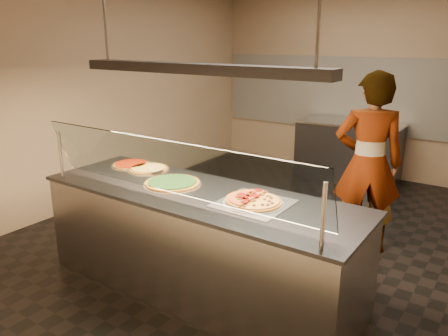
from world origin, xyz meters
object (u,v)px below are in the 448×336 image
Objects in this scene: pizza_spinach at (173,183)px; pizza_cheese at (149,169)px; heat_lamp_housing at (195,69)px; serving_counter at (198,242)px; prep_table at (348,151)px; half_pizza_sausage at (266,203)px; sneeze_guard at (169,168)px; worker at (368,164)px; pizza_tomato at (131,164)px; perforated_tray at (254,203)px; pizza_spatula at (154,169)px; half_pizza_pepperoni at (242,197)px.

pizza_spinach is 1.27× the size of pizza_cheese.
pizza_cheese is 1.31m from heat_lamp_housing.
prep_table is (-0.04, 3.92, 0.00)m from serving_counter.
heat_lamp_housing is at bearing -176.27° from half_pizza_sausage.
sneeze_guard reaches higher than half_pizza_sausage.
half_pizza_sausage is 0.24× the size of worker.
prep_table is 4.19m from heat_lamp_housing.
perforated_tray is at bearing -7.53° from pizza_tomato.
pizza_cheese is at bearing 163.22° from heat_lamp_housing.
pizza_spinach is 0.45m from pizza_spatula.
serving_counter and prep_table have the same top height.
worker is at bearing 75.82° from perforated_tray.
half_pizza_pepperoni is 0.28× the size of prep_table.
half_pizza_pepperoni is 0.24× the size of worker.
pizza_spinach is at bearing -179.49° from perforated_tray.
pizza_spatula reaches higher than prep_table.
heat_lamp_housing is (1.05, -0.25, 1.01)m from pizza_tomato.
pizza_spinach is at bearing -179.50° from half_pizza_sausage.
serving_counter is at bearing 36.04° from worker.
pizza_spinach is at bearing 173.79° from serving_counter.
worker reaches higher than perforated_tray.
half_pizza_sausage is (0.11, 0.00, 0.02)m from perforated_tray.
pizza_spinach is at bearing 173.79° from heat_lamp_housing.
half_pizza_pepperoni is at bearing -179.74° from half_pizza_sausage.
half_pizza_pepperoni is 1.07m from heat_lamp_housing.
prep_table is (0.27, 3.88, -0.48)m from pizza_spinach.
pizza_spatula is (-1.35, 0.18, 0.00)m from half_pizza_sausage.
serving_counter is 1.18m from pizza_tomato.
pizza_cheese is at bearing 169.06° from pizza_spatula.
half_pizza_pepperoni is 0.85× the size of pizza_spinach.
pizza_spatula is (-0.72, 0.22, 0.49)m from serving_counter.
pizza_cheese is at bearing 14.68° from worker.
pizza_cheese is (-0.80, 0.58, -0.28)m from sneeze_guard.
heat_lamp_housing is (0.00, 0.00, 1.48)m from serving_counter.
pizza_tomato is 3.83m from prep_table.
sneeze_guard is 0.63m from half_pizza_pepperoni.
sneeze_guard is at bearing -144.05° from perforated_tray.
sneeze_guard is at bearing -90.00° from serving_counter.
prep_table is at bearing 86.07° from pizza_spinach.
worker is at bearing 72.34° from half_pizza_pepperoni.
half_pizza_sausage is (0.64, 0.04, 0.49)m from serving_counter.
pizza_spinach is (-0.73, -0.01, -0.02)m from half_pizza_pepperoni.
sneeze_guard is 1.68× the size of prep_table.
pizza_spatula is (-1.25, 0.18, 0.02)m from perforated_tray.
pizza_cheese is at bearing 163.22° from serving_counter.
heat_lamp_housing reaches higher than perforated_tray.
half_pizza_sausage reaches higher than pizza_cheese.
pizza_spinach reaches higher than pizza_cheese.
serving_counter is 1.25× the size of heat_lamp_housing.
pizza_cheese is 1.81× the size of pizza_spatula.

